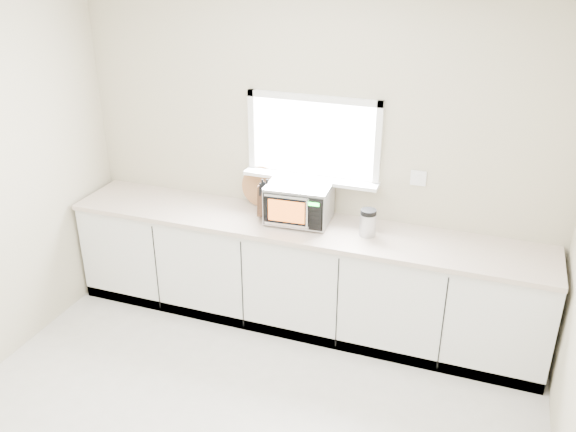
% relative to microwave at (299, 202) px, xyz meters
% --- Properties ---
extents(back_wall, '(4.00, 0.17, 2.70)m').
position_rel_microwave_xyz_m(back_wall, '(0.03, 0.25, 0.28)').
color(back_wall, '#BDB496').
rests_on(back_wall, ground).
extents(cabinets, '(3.92, 0.60, 0.88)m').
position_rel_microwave_xyz_m(cabinets, '(0.03, -0.04, -0.65)').
color(cabinets, silver).
rests_on(cabinets, ground).
extents(countertop, '(3.92, 0.64, 0.04)m').
position_rel_microwave_xyz_m(countertop, '(0.03, -0.05, -0.19)').
color(countertop, beige).
rests_on(countertop, cabinets).
extents(microwave, '(0.52, 0.43, 0.32)m').
position_rel_microwave_xyz_m(microwave, '(0.00, 0.00, 0.00)').
color(microwave, black).
rests_on(microwave, countertop).
extents(knife_block, '(0.17, 0.26, 0.34)m').
position_rel_microwave_xyz_m(knife_block, '(-0.29, -0.00, -0.02)').
color(knife_block, '#432F18').
rests_on(knife_block, countertop).
extents(cutting_board, '(0.34, 0.08, 0.34)m').
position_rel_microwave_xyz_m(cutting_board, '(-0.41, 0.20, 0.00)').
color(cutting_board, '#AD6943').
rests_on(cutting_board, countertop).
extents(coffee_grinder, '(0.13, 0.13, 0.22)m').
position_rel_microwave_xyz_m(coffee_grinder, '(0.58, -0.06, -0.06)').
color(coffee_grinder, '#B7B9BF').
rests_on(coffee_grinder, countertop).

